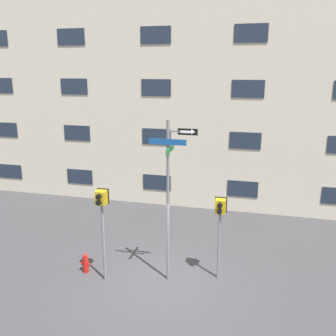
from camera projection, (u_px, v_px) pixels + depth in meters
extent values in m
plane|color=#38383A|center=(161.00, 284.00, 11.37)|extent=(60.00, 60.00, 0.00)
cube|color=beige|center=(202.00, 88.00, 16.40)|extent=(24.00, 0.60, 11.02)
cube|color=#1E2838|center=(10.00, 171.00, 19.61)|extent=(1.35, 0.03, 0.73)
cube|color=#1E2838|center=(80.00, 177.00, 18.66)|extent=(1.35, 0.03, 0.73)
cube|color=#1E2838|center=(157.00, 182.00, 17.71)|extent=(1.35, 0.03, 0.73)
cube|color=#1E2838|center=(243.00, 189.00, 16.77)|extent=(1.35, 0.03, 0.73)
cube|color=#1E2838|center=(6.00, 130.00, 19.04)|extent=(1.35, 0.03, 0.73)
cube|color=#1E2838|center=(77.00, 133.00, 18.09)|extent=(1.35, 0.03, 0.73)
cube|color=#1E2838|center=(156.00, 137.00, 17.14)|extent=(1.35, 0.03, 0.73)
cube|color=#1E2838|center=(245.00, 141.00, 16.20)|extent=(1.35, 0.03, 0.73)
cube|color=#1E2838|center=(0.00, 86.00, 18.46)|extent=(1.35, 0.03, 0.73)
cube|color=#1E2838|center=(74.00, 87.00, 17.52)|extent=(1.35, 0.03, 0.73)
cube|color=#1E2838|center=(156.00, 88.00, 16.57)|extent=(1.35, 0.03, 0.73)
cube|color=#1E2838|center=(248.00, 89.00, 15.62)|extent=(1.35, 0.03, 0.73)
cube|color=#1E2838|center=(71.00, 37.00, 16.94)|extent=(1.35, 0.03, 0.73)
cube|color=#1E2838|center=(156.00, 35.00, 16.00)|extent=(1.35, 0.03, 0.73)
cube|color=#1E2838|center=(251.00, 33.00, 15.05)|extent=(1.35, 0.03, 0.73)
cylinder|color=slate|center=(168.00, 204.00, 11.01)|extent=(0.09, 0.09, 4.97)
cube|color=slate|center=(178.00, 131.00, 10.38)|extent=(0.56, 0.05, 0.05)
cube|color=#14478C|center=(167.00, 142.00, 10.47)|extent=(1.08, 0.02, 0.17)
cube|color=#196B2D|center=(170.00, 149.00, 10.57)|extent=(0.02, 0.90, 0.16)
cube|color=black|center=(188.00, 132.00, 10.30)|extent=(0.56, 0.02, 0.18)
cube|color=white|center=(186.00, 132.00, 10.29)|extent=(0.32, 0.01, 0.07)
cone|color=white|center=(193.00, 132.00, 10.25)|extent=(0.10, 0.14, 0.14)
cylinder|color=slate|center=(104.00, 243.00, 11.31)|extent=(0.08, 0.08, 2.49)
cube|color=gold|center=(101.00, 197.00, 10.93)|extent=(0.30, 0.26, 0.41)
cube|color=black|center=(103.00, 196.00, 11.07)|extent=(0.36, 0.02, 0.47)
cylinder|color=black|center=(98.00, 197.00, 10.73)|extent=(0.14, 0.12, 0.14)
cylinder|color=black|center=(99.00, 203.00, 10.78)|extent=(0.14, 0.12, 0.14)
cylinder|color=orange|center=(99.00, 196.00, 10.78)|extent=(0.12, 0.01, 0.12)
cylinder|color=slate|center=(219.00, 246.00, 11.46)|extent=(0.08, 0.08, 2.17)
cube|color=gold|center=(220.00, 206.00, 11.12)|extent=(0.30, 0.26, 0.42)
cube|color=black|center=(221.00, 205.00, 11.25)|extent=(0.36, 0.02, 0.48)
cylinder|color=black|center=(220.00, 205.00, 10.92)|extent=(0.15, 0.12, 0.15)
cylinder|color=black|center=(220.00, 211.00, 10.97)|extent=(0.15, 0.12, 0.15)
cylinder|color=orange|center=(220.00, 205.00, 10.97)|extent=(0.12, 0.01, 0.12)
cylinder|color=red|center=(86.00, 265.00, 11.99)|extent=(0.18, 0.18, 0.52)
sphere|color=red|center=(85.00, 256.00, 11.91)|extent=(0.16, 0.16, 0.16)
cylinder|color=red|center=(82.00, 263.00, 12.01)|extent=(0.08, 0.06, 0.06)
cylinder|color=red|center=(89.00, 264.00, 11.95)|extent=(0.08, 0.06, 0.06)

